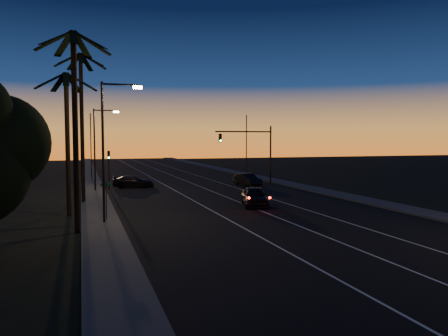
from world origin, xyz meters
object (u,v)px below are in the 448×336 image
object	(u,v)px
right_car	(248,180)
cross_car	(133,182)
lead_car	(254,196)
signal_mast	(252,144)

from	to	relation	value
right_car	cross_car	distance (m)	12.93
lead_car	right_car	distance (m)	15.08
right_car	signal_mast	bearing A→B (deg)	52.77
right_car	cross_car	xyz separation A→B (m)	(-12.71, 2.35, -0.05)
signal_mast	right_car	distance (m)	4.55
lead_car	right_car	xyz separation A→B (m)	(4.94, 14.25, -0.06)
signal_mast	lead_car	size ratio (longest dim) A/B	1.31
cross_car	lead_car	bearing A→B (deg)	-64.91
signal_mast	cross_car	distance (m)	14.57
lead_car	cross_car	bearing A→B (deg)	115.09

